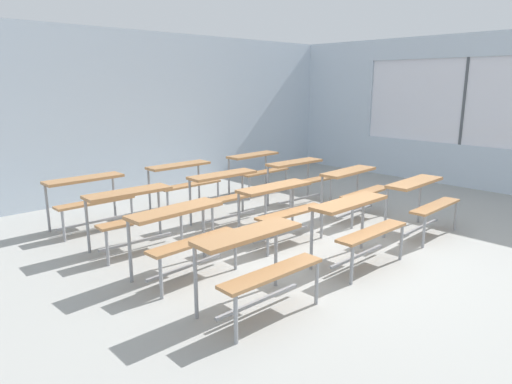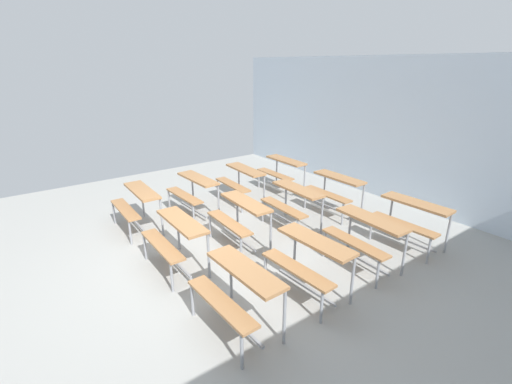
# 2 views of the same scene
# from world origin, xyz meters

# --- Properties ---
(ground) EXTENTS (10.00, 9.00, 0.05)m
(ground) POSITION_xyz_m (0.00, 0.00, -0.03)
(ground) COLOR #9E9E99
(wall_back) EXTENTS (10.00, 0.12, 3.00)m
(wall_back) POSITION_xyz_m (0.00, 4.50, 1.50)
(wall_back) COLOR silver
(wall_back) RESTS_ON ground
(desk_bench_r0c0) EXTENTS (1.11, 0.61, 0.74)m
(desk_bench_r0c0) POSITION_xyz_m (-1.62, -0.52, 0.56)
(desk_bench_r0c0) COLOR #A87547
(desk_bench_r0c0) RESTS_ON ground
(desk_bench_r0c1) EXTENTS (1.10, 0.59, 0.74)m
(desk_bench_r0c1) POSITION_xyz_m (-0.02, -0.50, 0.56)
(desk_bench_r0c1) COLOR #A87547
(desk_bench_r0c1) RESTS_ON ground
(desk_bench_r0c2) EXTENTS (1.12, 0.62, 0.74)m
(desk_bench_r0c2) POSITION_xyz_m (1.55, -0.47, 0.56)
(desk_bench_r0c2) COLOR #A87547
(desk_bench_r0c2) RESTS_ON ground
(desk_bench_r1c0) EXTENTS (1.13, 0.65, 0.74)m
(desk_bench_r1c0) POSITION_xyz_m (-1.66, 0.61, 0.56)
(desk_bench_r1c0) COLOR #A87547
(desk_bench_r1c0) RESTS_ON ground
(desk_bench_r1c1) EXTENTS (1.12, 0.62, 0.74)m
(desk_bench_r1c1) POSITION_xyz_m (-0.09, 0.66, 0.56)
(desk_bench_r1c1) COLOR #A87547
(desk_bench_r1c1) RESTS_ON ground
(desk_bench_r1c2) EXTENTS (1.13, 0.64, 0.74)m
(desk_bench_r1c2) POSITION_xyz_m (1.54, 0.62, 0.56)
(desk_bench_r1c2) COLOR #A87547
(desk_bench_r1c2) RESTS_ON ground
(desk_bench_r2c0) EXTENTS (1.12, 0.62, 0.74)m
(desk_bench_r2c0) POSITION_xyz_m (-1.64, 1.71, 0.56)
(desk_bench_r2c0) COLOR #A87547
(desk_bench_r2c0) RESTS_ON ground
(desk_bench_r2c1) EXTENTS (1.12, 0.63, 0.74)m
(desk_bench_r2c1) POSITION_xyz_m (-0.06, 1.77, 0.56)
(desk_bench_r2c1) COLOR #A87547
(desk_bench_r2c1) RESTS_ON ground
(desk_bench_r2c2) EXTENTS (1.12, 0.64, 0.74)m
(desk_bench_r2c2) POSITION_xyz_m (1.53, 1.75, 0.56)
(desk_bench_r2c2) COLOR #A87547
(desk_bench_r2c2) RESTS_ON ground
(desk_bench_r3c0) EXTENTS (1.10, 0.59, 0.74)m
(desk_bench_r3c0) POSITION_xyz_m (-1.70, 2.90, 0.56)
(desk_bench_r3c0) COLOR #A87547
(desk_bench_r3c0) RESTS_ON ground
(desk_bench_r3c1) EXTENTS (1.10, 0.59, 0.74)m
(desk_bench_r3c1) POSITION_xyz_m (-0.09, 2.90, 0.56)
(desk_bench_r3c1) COLOR #A87547
(desk_bench_r3c1) RESTS_ON ground
(desk_bench_r3c2) EXTENTS (1.12, 0.62, 0.74)m
(desk_bench_r3c2) POSITION_xyz_m (1.57, 2.85, 0.56)
(desk_bench_r3c2) COLOR #A87547
(desk_bench_r3c2) RESTS_ON ground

